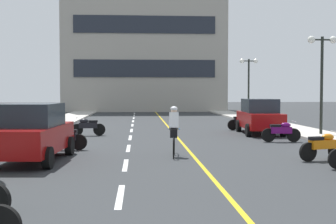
# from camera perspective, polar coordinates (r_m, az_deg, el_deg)

# --- Properties ---
(ground_plane) EXTENTS (140.00, 140.00, 0.00)m
(ground_plane) POSITION_cam_1_polar(r_m,az_deg,el_deg) (24.51, -0.00, -2.53)
(ground_plane) COLOR #2D3033
(curb_left) EXTENTS (2.40, 72.00, 0.12)m
(curb_left) POSITION_cam_1_polar(r_m,az_deg,el_deg) (28.00, -15.30, -1.86)
(curb_left) COLOR #B7B2A8
(curb_left) RESTS_ON ground
(curb_right) EXTENTS (2.40, 72.00, 0.12)m
(curb_right) POSITION_cam_1_polar(r_m,az_deg,el_deg) (28.82, 14.03, -1.72)
(curb_right) COLOR #B7B2A8
(curb_right) RESTS_ON ground
(lane_dash_1) EXTENTS (0.14, 2.20, 0.01)m
(lane_dash_1) POSITION_cam_1_polar(r_m,az_deg,el_deg) (9.61, -6.10, -10.55)
(lane_dash_1) COLOR silver
(lane_dash_1) RESTS_ON ground
(lane_dash_2) EXTENTS (0.14, 2.20, 0.01)m
(lane_dash_2) POSITION_cam_1_polar(r_m,az_deg,el_deg) (13.54, -5.41, -6.71)
(lane_dash_2) COLOR silver
(lane_dash_2) RESTS_ON ground
(lane_dash_3) EXTENTS (0.14, 2.20, 0.01)m
(lane_dash_3) POSITION_cam_1_polar(r_m,az_deg,el_deg) (17.50, -5.05, -4.59)
(lane_dash_3) COLOR silver
(lane_dash_3) RESTS_ON ground
(lane_dash_4) EXTENTS (0.14, 2.20, 0.01)m
(lane_dash_4) POSITION_cam_1_polar(r_m,az_deg,el_deg) (21.47, -4.81, -3.26)
(lane_dash_4) COLOR silver
(lane_dash_4) RESTS_ON ground
(lane_dash_5) EXTENTS (0.14, 2.20, 0.01)m
(lane_dash_5) POSITION_cam_1_polar(r_m,az_deg,el_deg) (25.45, -4.65, -2.35)
(lane_dash_5) COLOR silver
(lane_dash_5) RESTS_ON ground
(lane_dash_6) EXTENTS (0.14, 2.20, 0.01)m
(lane_dash_6) POSITION_cam_1_polar(r_m,az_deg,el_deg) (29.44, -4.54, -1.68)
(lane_dash_6) COLOR silver
(lane_dash_6) RESTS_ON ground
(lane_dash_7) EXTENTS (0.14, 2.20, 0.01)m
(lane_dash_7) POSITION_cam_1_polar(r_m,az_deg,el_deg) (33.43, -4.45, -1.17)
(lane_dash_7) COLOR silver
(lane_dash_7) RESTS_ON ground
(lane_dash_8) EXTENTS (0.14, 2.20, 0.01)m
(lane_dash_8) POSITION_cam_1_polar(r_m,az_deg,el_deg) (37.42, -4.38, -0.77)
(lane_dash_8) COLOR silver
(lane_dash_8) RESTS_ON ground
(lane_dash_9) EXTENTS (0.14, 2.20, 0.01)m
(lane_dash_9) POSITION_cam_1_polar(r_m,az_deg,el_deg) (41.42, -4.33, -0.45)
(lane_dash_9) COLOR silver
(lane_dash_9) RESTS_ON ground
(lane_dash_10) EXTENTS (0.14, 2.20, 0.01)m
(lane_dash_10) POSITION_cam_1_polar(r_m,az_deg,el_deg) (45.41, -4.28, -0.18)
(lane_dash_10) COLOR silver
(lane_dash_10) RESTS_ON ground
(lane_dash_11) EXTENTS (0.14, 2.20, 0.01)m
(lane_dash_11) POSITION_cam_1_polar(r_m,az_deg,el_deg) (49.41, -4.24, 0.04)
(lane_dash_11) COLOR silver
(lane_dash_11) RESTS_ON ground
(centre_line_yellow) EXTENTS (0.12, 66.00, 0.01)m
(centre_line_yellow) POSITION_cam_1_polar(r_m,az_deg,el_deg) (27.51, 0.10, -1.97)
(centre_line_yellow) COLOR gold
(centre_line_yellow) RESTS_ON ground
(office_building) EXTENTS (18.03, 8.07, 15.61)m
(office_building) POSITION_cam_1_polar(r_m,az_deg,el_deg) (52.64, -3.02, 8.71)
(office_building) COLOR #9E998E
(office_building) RESTS_ON ground
(street_lamp_mid) EXTENTS (1.46, 0.36, 4.78)m
(street_lamp_mid) POSITION_cam_1_polar(r_m,az_deg,el_deg) (23.31, 18.95, 6.05)
(street_lamp_mid) COLOR black
(street_lamp_mid) RESTS_ON curb_right
(street_lamp_far) EXTENTS (1.46, 0.36, 4.66)m
(street_lamp_far) POSITION_cam_1_polar(r_m,az_deg,el_deg) (35.93, 10.20, 4.75)
(street_lamp_far) COLOR black
(street_lamp_far) RESTS_ON curb_right
(parked_car_near) EXTENTS (2.14, 4.30, 1.82)m
(parked_car_near) POSITION_cam_1_polar(r_m,az_deg,el_deg) (14.68, -16.82, -2.49)
(parked_car_near) COLOR black
(parked_car_near) RESTS_ON ground
(parked_car_mid) EXTENTS (2.10, 4.28, 1.82)m
(parked_car_mid) POSITION_cam_1_polar(r_m,az_deg,el_deg) (23.70, 11.55, -0.54)
(parked_car_mid) COLOR black
(parked_car_mid) RESTS_ON ground
(motorcycle_4) EXTENTS (1.66, 0.73, 0.92)m
(motorcycle_4) POSITION_cam_1_polar(r_m,az_deg,el_deg) (15.11, 19.06, -4.07)
(motorcycle_4) COLOR black
(motorcycle_4) RESTS_ON ground
(motorcycle_5) EXTENTS (1.70, 0.60, 0.92)m
(motorcycle_5) POSITION_cam_1_polar(r_m,az_deg,el_deg) (17.30, -13.02, -3.16)
(motorcycle_5) COLOR black
(motorcycle_5) RESTS_ON ground
(motorcycle_6) EXTENTS (1.70, 0.60, 0.92)m
(motorcycle_6) POSITION_cam_1_polar(r_m,az_deg,el_deg) (20.11, 14.18, -2.38)
(motorcycle_6) COLOR black
(motorcycle_6) RESTS_ON ground
(motorcycle_7) EXTENTS (1.70, 0.60, 0.92)m
(motorcycle_7) POSITION_cam_1_polar(r_m,az_deg,el_deg) (22.67, -10.14, -1.79)
(motorcycle_7) COLOR black
(motorcycle_7) RESTS_ON ground
(motorcycle_8) EXTENTS (1.69, 0.60, 0.92)m
(motorcycle_8) POSITION_cam_1_polar(r_m,az_deg,el_deg) (26.04, 9.37, -1.22)
(motorcycle_8) COLOR black
(motorcycle_8) RESTS_ON ground
(cyclist_rider) EXTENTS (0.43, 1.77, 1.71)m
(cyclist_rider) POSITION_cam_1_polar(r_m,az_deg,el_deg) (15.25, 0.75, -2.30)
(cyclist_rider) COLOR black
(cyclist_rider) RESTS_ON ground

